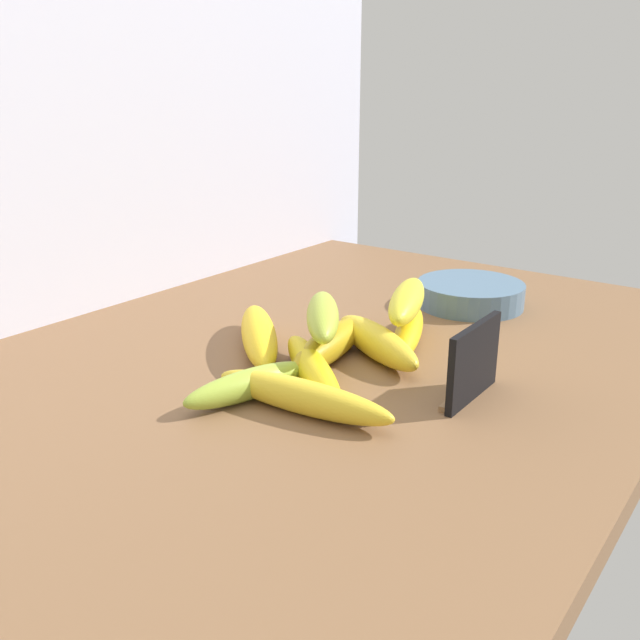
{
  "coord_description": "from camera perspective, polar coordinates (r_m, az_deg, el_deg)",
  "views": [
    {
      "loc": [
        -63.36,
        -46.3,
        34.99
      ],
      "look_at": [
        -0.62,
        0.08,
        8.0
      ],
      "focal_mm": 38.56,
      "sensor_mm": 36.0,
      "label": 1
    }
  ],
  "objects": [
    {
      "name": "counter_top",
      "position": [
        0.85,
        0.29,
        -4.03
      ],
      "size": [
        110.0,
        76.0,
        3.0
      ],
      "primitive_type": "cube",
      "color": "brown",
      "rests_on": "ground"
    },
    {
      "name": "back_wall",
      "position": [
        1.06,
        -17.85,
        18.23
      ],
      "size": [
        130.0,
        2.0,
        70.0
      ],
      "primitive_type": "cube",
      "color": "silver",
      "rests_on": "ground"
    },
    {
      "name": "chalkboard_sign",
      "position": [
        0.74,
        12.56,
        -3.67
      ],
      "size": [
        11.0,
        1.8,
        8.4
      ],
      "color": "black",
      "rests_on": "counter_top"
    },
    {
      "name": "fruit_bowl",
      "position": [
        1.06,
        12.37,
        2.12
      ],
      "size": [
        15.96,
        15.96,
        3.64
      ],
      "primitive_type": "cylinder",
      "color": "slate",
      "rests_on": "counter_top"
    },
    {
      "name": "banana_0",
      "position": [
        0.84,
        0.93,
        -1.98
      ],
      "size": [
        18.38,
        6.84,
        3.98
      ],
      "primitive_type": "ellipsoid",
      "rotation": [
        0.0,
        0.0,
        0.16
      ],
      "color": "#B89519",
      "rests_on": "counter_top"
    },
    {
      "name": "banana_1",
      "position": [
        0.89,
        7.37,
        -0.94
      ],
      "size": [
        18.18,
        10.28,
        3.31
      ],
      "primitive_type": "ellipsoid",
      "rotation": [
        0.0,
        0.0,
        3.55
      ],
      "color": "yellow",
      "rests_on": "counter_top"
    },
    {
      "name": "banana_2",
      "position": [
        0.86,
        -5.09,
        -1.27
      ],
      "size": [
        17.6,
        17.81,
        4.28
      ],
      "primitive_type": "ellipsoid",
      "rotation": [
        0.0,
        0.0,
        0.79
      ],
      "color": "yellow",
      "rests_on": "counter_top"
    },
    {
      "name": "banana_3",
      "position": [
        0.7,
        -1.49,
        -6.36
      ],
      "size": [
        5.6,
        21.02,
        3.58
      ],
      "primitive_type": "ellipsoid",
      "rotation": [
        0.0,
        0.0,
        4.81
      ],
      "color": "yellow",
      "rests_on": "counter_top"
    },
    {
      "name": "banana_4",
      "position": [
        0.74,
        -5.95,
        -5.34
      ],
      "size": [
        15.89,
        7.15,
        3.3
      ],
      "primitive_type": "ellipsoid",
      "rotation": [
        0.0,
        0.0,
        2.88
      ],
      "color": "#9CB739",
      "rests_on": "counter_top"
    },
    {
      "name": "banana_5",
      "position": [
        0.77,
        -0.62,
        -4.1
      ],
      "size": [
        15.21,
        17.89,
        3.5
      ],
      "primitive_type": "ellipsoid",
      "rotation": [
        0.0,
        0.0,
        4.04
      ],
      "color": "yellow",
      "rests_on": "counter_top"
    },
    {
      "name": "banana_6",
      "position": [
        0.84,
        4.71,
        -1.79
      ],
      "size": [
        12.02,
        17.68,
        4.09
      ],
      "primitive_type": "ellipsoid",
      "rotation": [
        0.0,
        0.0,
        1.08
      ],
      "color": "yellow",
      "rests_on": "counter_top"
    },
    {
      "name": "banana_7",
      "position": [
        0.81,
        0.23,
        0.33
      ],
      "size": [
        15.03,
        12.57,
        3.81
      ],
      "primitive_type": "ellipsoid",
      "rotation": [
        0.0,
        0.0,
        0.64
      ],
      "color": "#A1B638",
      "rests_on": "banana_0"
    },
    {
      "name": "banana_8",
      "position": [
        0.9,
        7.23,
        1.61
      ],
      "size": [
        17.49,
        10.1,
        4.01
      ],
      "primitive_type": "ellipsoid",
      "rotation": [
        0.0,
        0.0,
        3.52
      ],
      "color": "yellow",
      "rests_on": "banana_1"
    }
  ]
}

